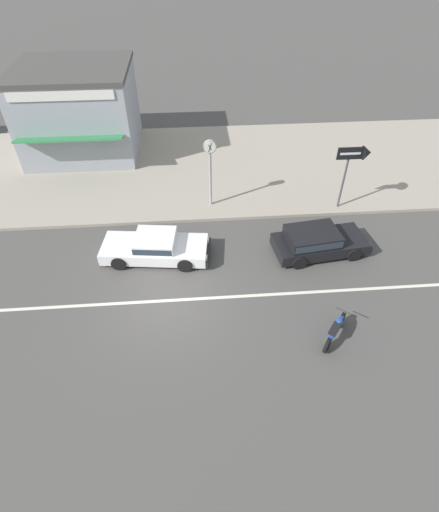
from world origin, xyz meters
name	(u,v)px	position (x,y,z in m)	size (l,w,h in m)	color
ground_plane	(167,301)	(0.00, 0.00, 0.00)	(160.00, 160.00, 0.00)	#4C4947
lane_centre_stripe	(167,301)	(0.00, 0.00, 0.00)	(50.40, 0.14, 0.01)	silver
kerb_strip	(170,168)	(0.00, 9.73, 0.07)	(68.00, 10.00, 0.15)	#9E9384
sedan_white_0	(156,247)	(-0.46, 2.49, 0.53)	(4.51, 2.16, 1.06)	white
hatchback_black_2	(317,241)	(6.15, 2.27, 0.59)	(4.04, 2.15, 1.10)	black
motorcycle_0	(336,329)	(5.64, -2.09, 0.42)	(1.19, 1.47, 0.80)	black
street_clock	(210,159)	(2.00, 5.93, 2.52)	(0.57, 0.22, 3.26)	#9E9EA3
arrow_signboard	(361,157)	(8.51, 5.24, 2.72)	(1.49, 0.61, 3.06)	#4C4C51
shopfront_corner_warung	(79,110)	(-4.80, 12.19, 2.44)	(5.98, 6.25, 4.57)	#999EA8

